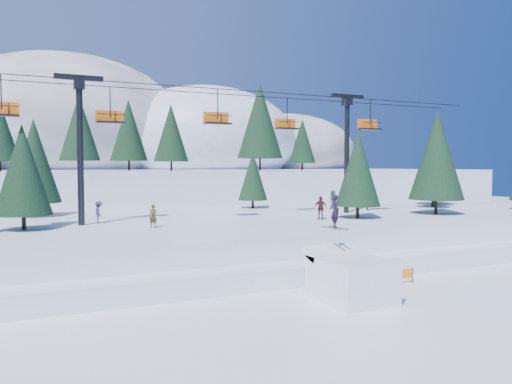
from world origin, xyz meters
name	(u,v)px	position (x,y,z in m)	size (l,w,h in m)	color
ground	(339,315)	(0.00, 0.00, 0.00)	(160.00, 160.00, 0.00)	white
mid_shelf	(205,236)	(0.00, 18.00, 1.25)	(70.00, 22.00, 2.50)	white
berm	(261,269)	(0.00, 8.00, 0.55)	(70.00, 6.00, 1.10)	white
mountain_ridge	(72,148)	(-5.07, 73.35, 9.64)	(119.00, 60.07, 26.46)	white
jump_kicker	(350,277)	(1.95, 1.92, 1.15)	(3.04, 4.30, 5.12)	white
chairlift	(212,130)	(0.62, 18.05, 9.32)	(46.00, 3.21, 10.28)	black
conifer_stand	(164,159)	(-3.22, 17.95, 7.09)	(62.94, 17.20, 10.31)	black
distant_skiers	(240,208)	(2.72, 17.68, 3.34)	(33.49, 8.51, 1.79)	#203E3C
banner_near	(389,274)	(5.88, 3.72, 0.54)	(2.76, 0.80, 0.90)	black
banner_far	(423,259)	(10.92, 6.45, 0.54)	(2.68, 1.03, 0.90)	black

